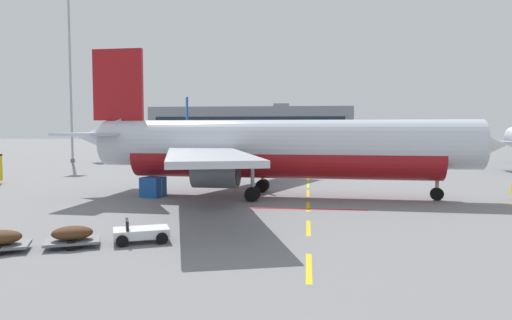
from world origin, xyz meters
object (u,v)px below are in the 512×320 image
airliner_mid_left (190,139)px  uld_cargo_container (153,187)px  baggage_train (37,238)px  apron_light_mast_near (70,54)px  fuel_service_truck (178,158)px  airliner_foreground (275,148)px

airliner_mid_left → uld_cargo_container: 41.19m
airliner_mid_left → baggage_train: size_ratio=2.91×
apron_light_mast_near → airliner_mid_left: bearing=12.6°
uld_cargo_container → apron_light_mast_near: (-26.26, 36.20, 16.98)m
fuel_service_truck → apron_light_mast_near: size_ratio=0.24×
apron_light_mast_near → fuel_service_truck: bearing=-31.4°
airliner_foreground → apron_light_mast_near: apron_light_mast_near is taller
airliner_mid_left → apron_light_mast_near: (-18.83, -4.20, 14.01)m
airliner_foreground → airliner_mid_left: 42.80m
airliner_foreground → airliner_mid_left: size_ratio=1.07×
airliner_foreground → fuel_service_truck: bearing=123.4°
baggage_train → uld_cargo_container: size_ratio=5.79×
airliner_mid_left → apron_light_mast_near: 23.84m
airliner_foreground → baggage_train: airliner_foreground is taller
fuel_service_truck → apron_light_mast_near: apron_light_mast_near is taller
apron_light_mast_near → uld_cargo_container: bearing=-54.0°
airliner_mid_left → apron_light_mast_near: apron_light_mast_near is taller
airliner_foreground → uld_cargo_container: 10.36m
airliner_foreground → airliner_mid_left: bearing=113.7°
apron_light_mast_near → airliner_foreground: bearing=-44.1°
airliner_mid_left → uld_cargo_container: bearing=-79.6°
airliner_foreground → fuel_service_truck: airliner_foreground is taller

